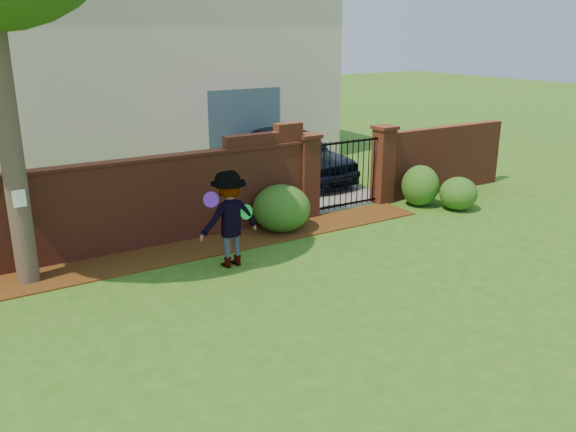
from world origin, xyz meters
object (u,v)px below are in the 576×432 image
car (298,155)px  man (230,219)px  frisbee_green (246,212)px  frisbee_purple (211,199)px

car → man: (-4.39, -4.65, 0.12)m
man → frisbee_green: 0.31m
man → frisbee_purple: 0.61m
man → frisbee_green: bearing=163.5°
car → frisbee_green: size_ratio=16.47×
man → frisbee_green: man is taller
car → frisbee_green: 6.26m
man → frisbee_green: (0.28, -0.07, 0.11)m
man → car: bearing=-135.1°
man → frisbee_green: size_ratio=6.50×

